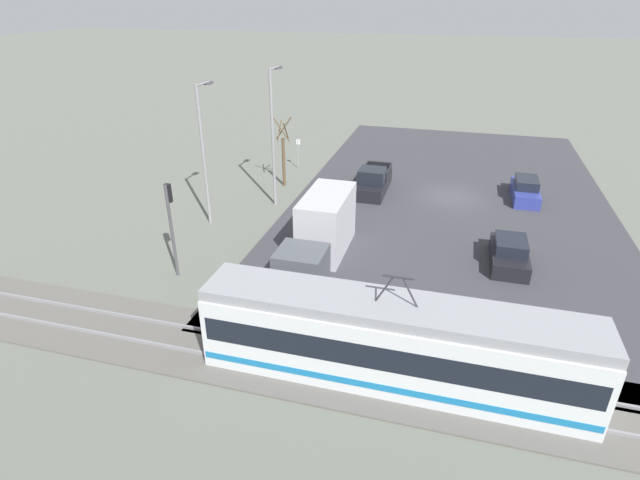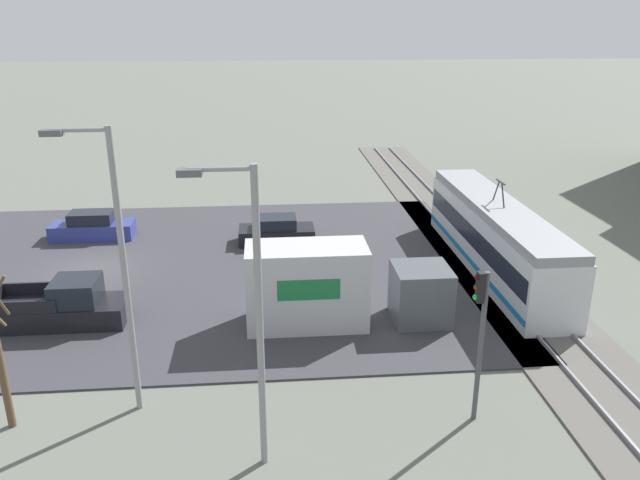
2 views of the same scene
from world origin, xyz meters
TOP-DOWN VIEW (x-y plane):
  - ground_plane at (0.00, 0.00)m, footprint 320.00×320.00m
  - road_surface at (0.00, 0.00)m, footprint 21.72×39.63m
  - rail_bed at (0.00, 20.30)m, footprint 59.52×4.40m
  - light_rail_tram at (1.50, 20.30)m, footprint 14.50×2.57m
  - box_truck at (6.68, 11.68)m, footprint 2.37×8.37m
  - pickup_truck at (5.74, 0.45)m, footprint 2.03×5.39m
  - sedan_car_0 at (-5.09, -1.03)m, footprint 1.73×4.61m
  - sedan_car_1 at (-3.40, 9.51)m, footprint 1.90×4.22m
  - traffic_light_pole at (13.54, 15.31)m, footprint 0.28×0.47m
  - street_tree at (12.64, 0.82)m, footprint 1.25×1.03m
  - street_lamp_near_crossing at (11.98, 4.45)m, footprint 0.36×1.95m
  - street_lamp_mid_block at (15.01, 8.52)m, footprint 0.36×1.95m
  - no_parking_sign at (12.85, -3.44)m, footprint 0.32×0.08m

SIDE VIEW (x-z plane):
  - ground_plane at x=0.00m, z-range 0.00..0.00m
  - road_surface at x=0.00m, z-range 0.00..0.08m
  - rail_bed at x=0.00m, z-range -0.06..0.16m
  - sedan_car_1 at x=-3.40m, z-range -0.05..1.45m
  - sedan_car_0 at x=-5.09m, z-range -0.06..1.50m
  - pickup_truck at x=5.74m, z-range -0.16..1.79m
  - no_parking_sign at x=12.85m, z-range 0.26..2.80m
  - box_truck at x=6.68m, z-range -0.05..3.36m
  - light_rail_tram at x=1.50m, z-range -0.54..4.01m
  - street_tree at x=12.64m, z-range -0.24..5.06m
  - traffic_light_pole at x=13.54m, z-range 0.76..5.83m
  - street_lamp_mid_block at x=15.01m, z-range 0.63..9.40m
  - street_lamp_near_crossing at x=11.98m, z-range 0.64..9.90m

